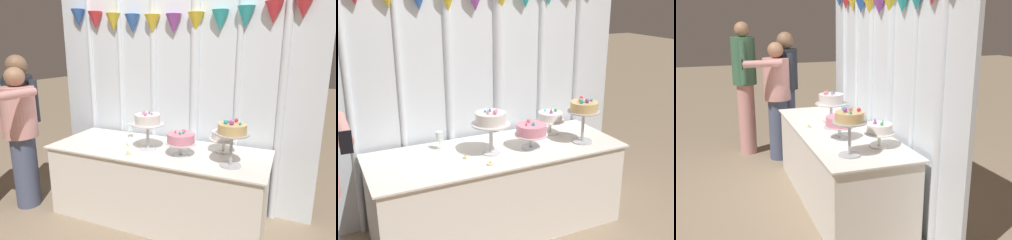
# 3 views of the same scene
# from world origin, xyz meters

# --- Properties ---
(ground_plane) EXTENTS (24.00, 24.00, 0.00)m
(ground_plane) POSITION_xyz_m (0.00, 0.00, 0.00)
(ground_plane) COLOR gray
(draped_curtain) EXTENTS (2.90, 0.17, 2.43)m
(draped_curtain) POSITION_xyz_m (0.02, 0.56, 1.32)
(draped_curtain) COLOR silver
(draped_curtain) RESTS_ON ground_plane
(cake_table) EXTENTS (2.13, 0.80, 0.73)m
(cake_table) POSITION_xyz_m (0.00, 0.10, 0.37)
(cake_table) COLOR white
(cake_table) RESTS_ON ground_plane
(cake_display_leftmost) EXTENTS (0.32, 0.32, 0.39)m
(cake_display_leftmost) POSITION_xyz_m (-0.07, 0.05, 1.01)
(cake_display_leftmost) COLOR silver
(cake_display_leftmost) RESTS_ON cake_table
(cake_display_midleft) EXTENTS (0.28, 0.28, 0.24)m
(cake_display_midleft) POSITION_xyz_m (0.28, 0.02, 0.89)
(cake_display_midleft) COLOR silver
(cake_display_midleft) RESTS_ON cake_table
(cake_display_midright) EXTENTS (0.26, 0.26, 0.25)m
(cake_display_midright) POSITION_xyz_m (0.61, 0.27, 0.88)
(cake_display_midright) COLOR silver
(cake_display_midright) RESTS_ON cake_table
(cake_display_rightmost) EXTENTS (0.28, 0.28, 0.40)m
(cake_display_rightmost) POSITION_xyz_m (0.75, -0.05, 1.03)
(cake_display_rightmost) COLOR #B2B2B7
(cake_display_rightmost) RESTS_ON cake_table
(wine_glass) EXTENTS (0.06, 0.06, 0.16)m
(wine_glass) POSITION_xyz_m (-0.42, 0.31, 0.85)
(wine_glass) COLOR silver
(wine_glass) RESTS_ON cake_table
(tealight_far_left) EXTENTS (0.04, 0.04, 0.04)m
(tealight_far_left) POSITION_xyz_m (-0.30, 0.04, 0.75)
(tealight_far_left) COLOR beige
(tealight_far_left) RESTS_ON cake_table
(tealight_near_left) EXTENTS (0.05, 0.05, 0.03)m
(tealight_near_left) POSITION_xyz_m (-0.17, -0.16, 0.74)
(tealight_near_left) COLOR beige
(tealight_near_left) RESTS_ON cake_table
(guest_man_pink_jacket) EXTENTS (0.46, 0.32, 1.62)m
(guest_man_pink_jacket) POSITION_xyz_m (-1.55, -0.10, 0.91)
(guest_man_pink_jacket) COLOR #4C5675
(guest_man_pink_jacket) RESTS_ON ground_plane
(guest_girl_blue_dress) EXTENTS (0.50, 0.63, 1.51)m
(guest_girl_blue_dress) POSITION_xyz_m (-1.41, -0.25, 0.82)
(guest_girl_blue_dress) COLOR #4C5675
(guest_girl_blue_dress) RESTS_ON ground_plane
(guest_man_dark_suit) EXTENTS (0.47, 0.34, 1.75)m
(guest_man_dark_suit) POSITION_xyz_m (-1.77, -0.61, 0.97)
(guest_man_dark_suit) COLOR #D6938E
(guest_man_dark_suit) RESTS_ON ground_plane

